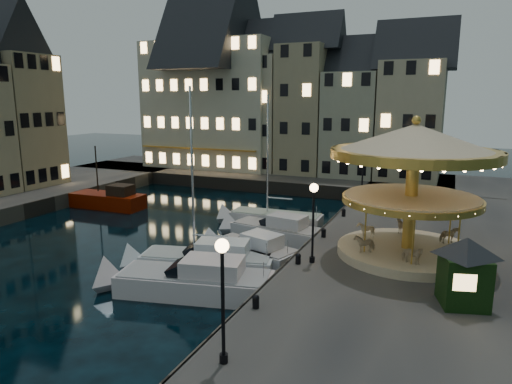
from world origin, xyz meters
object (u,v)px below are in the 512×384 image
at_px(bollard_b, 298,258).
at_px(motorboat_e, 272,231).
at_px(streetlamp_c, 363,173).
at_px(bollard_d, 344,212).
at_px(carousel, 414,165).
at_px(bollard_c, 324,232).
at_px(ticket_kiosk, 466,260).
at_px(motorboat_b, 188,282).
at_px(streetlamp_a, 223,284).
at_px(red_fishing_boat, 109,200).
at_px(motorboat_c, 200,261).
at_px(motorboat_d, 248,251).
at_px(motorboat_f, 269,220).
at_px(streetlamp_b, 313,212).
at_px(bollard_a, 256,301).

xyz_separation_m(bollard_b, motorboat_e, (-4.15, 6.94, -0.96)).
relative_size(streetlamp_c, bollard_d, 7.32).
bearing_deg(carousel, streetlamp_c, 113.04).
relative_size(bollard_c, bollard_d, 1.00).
bearing_deg(ticket_kiosk, motorboat_b, -174.89).
bearing_deg(streetlamp_a, red_fishing_boat, 137.92).
bearing_deg(motorboat_c, ticket_kiosk, -6.80).
relative_size(bollard_b, motorboat_d, 0.09).
bearing_deg(ticket_kiosk, motorboat_c, 173.20).
height_order(motorboat_d, motorboat_e, same).
relative_size(bollard_b, motorboat_f, 0.05).
relative_size(motorboat_b, motorboat_c, 0.79).
height_order(bollard_b, motorboat_c, motorboat_c).
xyz_separation_m(motorboat_c, motorboat_d, (1.71, 2.73, -0.04)).
distance_m(streetlamp_c, motorboat_b, 18.13).
height_order(streetlamp_a, bollard_d, streetlamp_a).
bearing_deg(streetlamp_a, motorboat_f, 107.71).
bearing_deg(bollard_b, motorboat_d, 147.91).
height_order(motorboat_d, motorboat_f, motorboat_f).
height_order(streetlamp_b, ticket_kiosk, streetlamp_b).
bearing_deg(motorboat_e, motorboat_d, -87.39).
distance_m(motorboat_c, ticket_kiosk, 13.70).
bearing_deg(bollard_c, bollard_d, 90.00).
height_order(streetlamp_c, motorboat_c, motorboat_c).
bearing_deg(streetlamp_b, motorboat_e, 126.38).
bearing_deg(carousel, bollard_c, 163.71).
height_order(motorboat_c, ticket_kiosk, motorboat_c).
xyz_separation_m(motorboat_e, carousel, (9.20, -3.42, 5.60)).
bearing_deg(carousel, streetlamp_a, -108.89).
relative_size(streetlamp_b, motorboat_e, 0.55).
xyz_separation_m(motorboat_d, motorboat_f, (-1.72, 7.62, -0.11)).
relative_size(streetlamp_b, motorboat_d, 0.63).
xyz_separation_m(bollard_b, bollard_d, (0.00, 10.50, 0.00)).
distance_m(streetlamp_c, red_fishing_boat, 22.23).
relative_size(streetlamp_b, streetlamp_c, 1.00).
xyz_separation_m(motorboat_b, carousel, (9.88, 6.49, 5.60)).
height_order(bollard_c, motorboat_b, motorboat_b).
bearing_deg(bollard_c, motorboat_f, 138.00).
xyz_separation_m(bollard_a, bollard_b, (0.00, 5.50, 0.00)).
height_order(streetlamp_c, motorboat_b, streetlamp_c).
bearing_deg(bollard_b, streetlamp_b, 39.81).
relative_size(motorboat_e, motorboat_f, 0.70).
height_order(streetlamp_b, motorboat_c, motorboat_c).
distance_m(bollard_a, red_fishing_boat, 26.14).
xyz_separation_m(motorboat_b, motorboat_d, (0.89, 5.44, -0.01)).
distance_m(streetlamp_c, motorboat_e, 9.15).
distance_m(bollard_a, motorboat_f, 16.62).
height_order(red_fishing_boat, carousel, carousel).
relative_size(motorboat_b, motorboat_e, 1.17).
bearing_deg(motorboat_d, streetlamp_c, 68.50).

